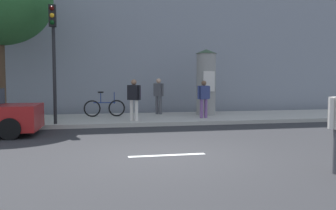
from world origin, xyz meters
name	(u,v)px	position (x,y,z in m)	size (l,w,h in m)	color
ground_plane	(167,155)	(0.00, 0.00, 0.00)	(80.00, 80.00, 0.00)	#2B2B2D
sidewalk_curb	(134,119)	(0.00, 7.00, 0.07)	(36.00, 4.00, 0.15)	#B2ADA3
lane_markings	(167,155)	(0.00, 0.00, 0.00)	(25.80, 0.16, 0.01)	silver
building_backdrop	(124,19)	(0.00, 12.00, 5.12)	(36.00, 5.00, 10.23)	gray
traffic_light	(53,45)	(-3.04, 5.24, 2.98)	(0.24, 0.45, 4.20)	black
poster_column	(206,82)	(3.33, 7.47, 1.66)	(0.96, 0.96, 2.98)	gray
pedestrian_near_pole	(159,93)	(1.26, 8.19, 1.11)	(0.45, 0.45, 1.66)	#4C4C51
pedestrian_with_bag	(134,96)	(-0.14, 5.74, 1.12)	(0.54, 0.54, 1.61)	silver
pedestrian_in_light_jacket	(204,96)	(2.82, 6.17, 1.06)	(0.59, 0.34, 1.56)	#724C84
bicycle_leaning	(105,108)	(-1.24, 7.54, 0.54)	(1.77, 0.10, 1.09)	black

